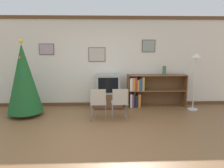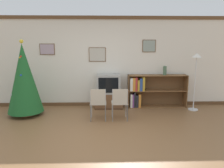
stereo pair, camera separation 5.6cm
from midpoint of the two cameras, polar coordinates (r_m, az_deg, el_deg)
The scene contains 10 objects.
ground_plane at distance 4.53m, azimuth -3.99°, elevation -14.17°, with size 24.00×24.00×0.00m, color brown.
wall_back at distance 6.66m, azimuth -3.54°, elevation 5.78°, with size 8.20×0.11×2.70m.
christmas_tree at distance 6.15m, azimuth -22.34°, elevation 1.29°, with size 0.92×0.92×2.00m.
tv_console at distance 6.54m, azimuth -1.28°, elevation -4.30°, with size 0.84×0.49×0.45m.
television at distance 6.43m, azimuth -1.30°, elevation 0.05°, with size 0.69×0.48×0.56m.
folding_chair_left at distance 5.40m, azimuth -3.92°, elevation -4.78°, with size 0.40×0.40×0.82m.
folding_chair_right at distance 5.41m, azimuth 1.78°, elevation -4.73°, with size 0.40×0.40×0.82m.
bookshelf at distance 6.67m, azimuth 8.69°, elevation -1.82°, with size 1.76×0.36×0.98m.
vase at distance 6.69m, azimuth 13.28°, elevation 3.49°, with size 0.10×0.10×0.27m.
standing_lamp at distance 6.59m, azimuth 20.73°, elevation 4.25°, with size 0.28×0.28×1.64m.
Camera 1 is at (0.11, -4.12, 1.87)m, focal length 35.00 mm.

